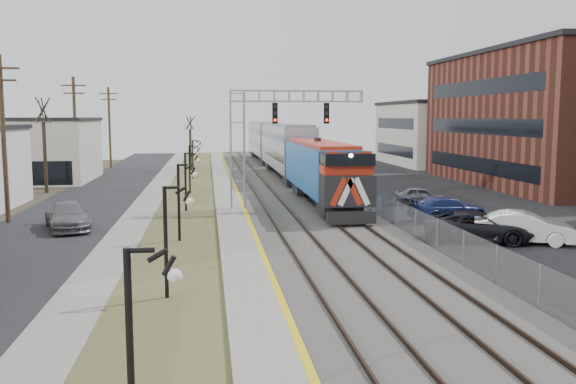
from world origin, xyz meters
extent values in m
cube|color=black|center=(-11.50, 35.00, 0.02)|extent=(7.00, 120.00, 0.04)
cube|color=gray|center=(-7.00, 35.00, 0.04)|extent=(2.00, 120.00, 0.08)
cube|color=#4E512B|center=(-4.00, 35.00, 0.03)|extent=(4.00, 120.00, 0.06)
cube|color=gray|center=(-1.00, 35.00, 0.12)|extent=(2.00, 120.00, 0.24)
cube|color=#595651|center=(4.00, 35.00, 0.10)|extent=(8.00, 120.00, 0.20)
cube|color=black|center=(16.00, 35.00, 0.02)|extent=(16.00, 120.00, 0.04)
cube|color=gold|center=(-0.12, 35.00, 0.24)|extent=(0.24, 120.00, 0.01)
cube|color=#2D2119|center=(1.25, 35.00, 0.28)|extent=(0.08, 120.00, 0.15)
cube|color=#2D2119|center=(2.75, 35.00, 0.28)|extent=(0.08, 120.00, 0.15)
cube|color=#2D2119|center=(4.75, 35.00, 0.28)|extent=(0.08, 120.00, 0.15)
cube|color=#2D2119|center=(6.25, 35.00, 0.28)|extent=(0.08, 120.00, 0.15)
cube|color=#155BAE|center=(5.50, 28.78, 2.47)|extent=(3.00, 17.00, 4.25)
cube|color=black|center=(5.50, 20.08, 0.70)|extent=(2.80, 0.50, 0.70)
cube|color=#91939A|center=(5.50, 49.08, 3.01)|extent=(3.00, 22.00, 5.33)
cube|color=#91939A|center=(5.50, 71.88, 3.01)|extent=(3.00, 22.00, 5.33)
cube|color=gray|center=(-0.50, 28.00, 4.00)|extent=(1.00, 1.00, 8.00)
cube|color=gray|center=(3.50, 28.00, 7.75)|extent=(9.00, 0.80, 0.80)
cube|color=black|center=(2.00, 27.55, 6.60)|extent=(0.35, 0.25, 1.40)
cube|color=black|center=(5.50, 27.55, 6.60)|extent=(0.35, 0.25, 1.40)
cylinder|color=black|center=(-4.00, -2.00, 2.00)|extent=(0.14, 0.14, 4.00)
cylinder|color=black|center=(-4.00, 8.00, 2.00)|extent=(0.14, 0.14, 4.00)
cylinder|color=black|center=(-4.00, 18.00, 2.00)|extent=(0.14, 0.14, 4.00)
cylinder|color=black|center=(-4.00, 28.00, 2.00)|extent=(0.14, 0.14, 4.00)
cylinder|color=black|center=(-4.00, 38.00, 2.00)|extent=(0.14, 0.14, 4.00)
cylinder|color=black|center=(-4.00, 50.00, 2.00)|extent=(0.14, 0.14, 4.00)
cylinder|color=#4C3823|center=(-14.50, 25.00, 5.00)|extent=(0.28, 0.28, 10.00)
cylinder|color=#4C3823|center=(-14.50, 45.00, 5.00)|extent=(0.28, 0.28, 10.00)
cylinder|color=#4C3823|center=(-14.50, 65.00, 5.00)|extent=(0.28, 0.28, 10.00)
cube|color=gray|center=(8.20, 35.00, 0.80)|extent=(0.04, 120.00, 1.60)
cube|color=beige|center=(-21.00, 50.00, 3.00)|extent=(14.00, 12.00, 6.00)
cube|color=brown|center=(30.00, 40.00, 6.00)|extent=(16.00, 26.00, 12.00)
cube|color=beige|center=(30.00, 65.00, 4.00)|extent=(16.00, 18.00, 8.00)
cylinder|color=#382D23|center=(-16.00, 40.00, 2.97)|extent=(0.30, 0.30, 5.95)
cylinder|color=#382D23|center=(-4.50, 60.00, 2.45)|extent=(0.30, 0.30, 4.90)
imported|color=white|center=(13.23, 15.18, 0.80)|extent=(5.13, 3.52, 1.60)
imported|color=black|center=(11.13, 15.88, 0.76)|extent=(5.98, 4.29, 1.51)
imported|color=navy|center=(12.05, 22.16, 0.72)|extent=(5.26, 2.85, 1.45)
imported|color=slate|center=(12.78, 28.56, 0.67)|extent=(4.22, 2.80, 1.34)
imported|color=slate|center=(-10.47, 22.27, 0.76)|extent=(3.65, 5.61, 1.51)
camera|label=1|loc=(-2.52, -13.14, 6.37)|focal=38.00mm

